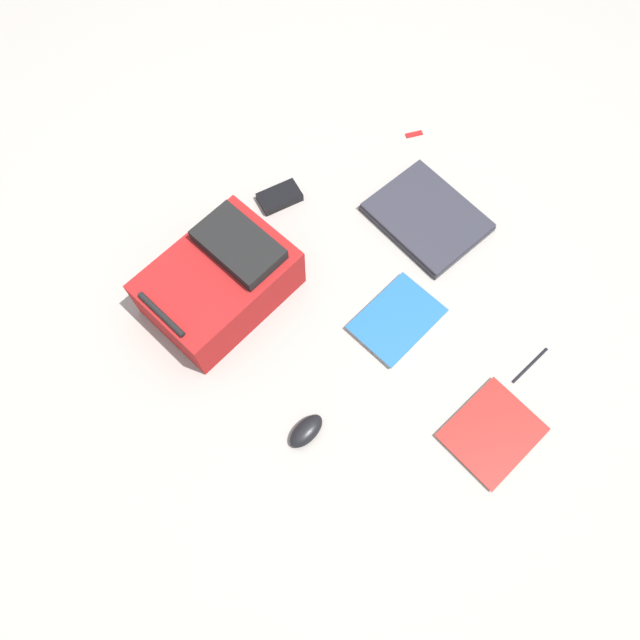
{
  "coord_description": "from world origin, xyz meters",
  "views": [
    {
      "loc": [
        -0.55,
        0.35,
        1.52
      ],
      "look_at": [
        0.03,
        0.05,
        0.02
      ],
      "focal_mm": 32.3,
      "sensor_mm": 36.0,
      "label": 1
    }
  ],
  "objects": [
    {
      "name": "ground_plane",
      "position": [
        0.0,
        0.0,
        0.0
      ],
      "size": [
        3.82,
        3.82,
        0.0
      ],
      "primitive_type": "plane",
      "color": "gray"
    },
    {
      "name": "power_brick",
      "position": [
        0.47,
        -0.04,
        0.01
      ],
      "size": [
        0.08,
        0.13,
        0.03
      ],
      "primitive_type": "cube",
      "rotation": [
        0.0,
        0.0,
        0.0
      ],
      "color": "black",
      "rests_on": "ground_plane"
    },
    {
      "name": "laptop",
      "position": [
        0.18,
        -0.41,
        0.02
      ],
      "size": [
        0.39,
        0.33,
        0.03
      ],
      "color": "#24242C",
      "rests_on": "ground_plane"
    },
    {
      "name": "book_comic",
      "position": [
        -0.07,
        -0.15,
        0.01
      ],
      "size": [
        0.24,
        0.29,
        0.02
      ],
      "color": "silver",
      "rests_on": "ground_plane"
    },
    {
      "name": "computer_mouse",
      "position": [
        -0.23,
        0.23,
        0.02
      ],
      "size": [
        0.09,
        0.12,
        0.04
      ],
      "primitive_type": "ellipsoid",
      "rotation": [
        0.0,
        0.0,
        0.33
      ],
      "color": "black",
      "rests_on": "ground_plane"
    },
    {
      "name": "pen_black",
      "position": [
        -0.36,
        -0.41,
        0.0
      ],
      "size": [
        0.04,
        0.15,
        0.01
      ],
      "primitive_type": "cylinder",
      "rotation": [
        1.57,
        0.0,
        0.25
      ],
      "color": "black",
      "rests_on": "ground_plane"
    },
    {
      "name": "usb_stick",
      "position": [
        0.49,
        -0.56,
        0.0
      ],
      "size": [
        0.03,
        0.06,
        0.01
      ],
      "primitive_type": "cube",
      "rotation": [
        0.0,
        0.0,
        -0.22
      ],
      "color": "#B21919",
      "rests_on": "ground_plane"
    },
    {
      "name": "backpack",
      "position": [
        0.24,
        0.25,
        0.09
      ],
      "size": [
        0.4,
        0.47,
        0.2
      ],
      "color": "maroon",
      "rests_on": "ground_plane"
    },
    {
      "name": "book_blue",
      "position": [
        -0.47,
        -0.21,
        0.01
      ],
      "size": [
        0.25,
        0.28,
        0.01
      ],
      "color": "silver",
      "rests_on": "ground_plane"
    }
  ]
}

